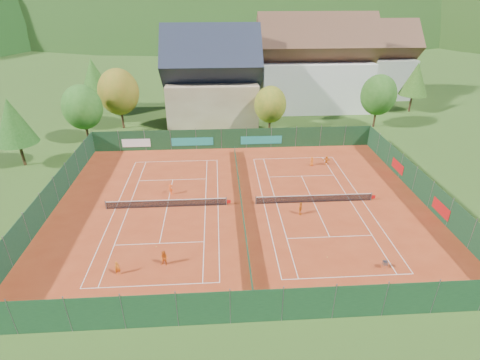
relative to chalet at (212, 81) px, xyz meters
name	(u,v)px	position (x,y,z in m)	size (l,w,h in m)	color
ground	(241,205)	(3.00, -30.00, -6.64)	(600.00, 600.00, 0.00)	#294917
clay_pad	(241,205)	(3.00, -30.00, -6.62)	(40.00, 32.00, 0.01)	#9F3417
court_markings_left	(167,207)	(-5.00, -30.00, -6.61)	(11.03, 23.83, 0.00)	white
court_markings_right	(314,202)	(11.00, -30.00, -6.61)	(11.03, 23.83, 0.00)	white
tennis_net_left	(168,203)	(-4.85, -30.00, -6.12)	(13.30, 0.10, 1.02)	#59595B
tennis_net_right	(315,198)	(11.15, -30.00, -6.12)	(13.30, 0.10, 1.02)	#59595B
court_divider	(241,201)	(3.00, -30.00, -6.12)	(0.03, 28.80, 1.00)	#153A23
fence_north	(231,139)	(2.54, -14.01, -5.16)	(40.00, 0.10, 3.00)	#13351B
fence_south	(256,306)	(3.00, -46.00, -5.12)	(40.00, 0.04, 3.00)	#153B1E
fence_west	(49,199)	(-17.00, -30.00, -5.12)	(0.04, 32.00, 3.00)	#143822
fence_east	(422,187)	(23.00, -29.95, -5.14)	(0.09, 32.00, 3.00)	#13341C
chalet	(212,81)	(0.00, 0.00, 0.00)	(16.20, 12.00, 16.00)	#C4B08A
hotel_block_a	(314,69)	(19.00, 6.00, 0.76)	(21.60, 11.00, 17.25)	silver
hotel_block_b	(370,64)	(33.00, 14.00, -0.01)	(17.28, 10.00, 15.50)	silver
tree_west_front	(82,107)	(-19.00, -10.00, -1.23)	(5.72, 5.72, 8.69)	#4D301B
tree_west_mid	(119,92)	(-15.00, -4.00, -0.56)	(6.44, 6.44, 9.78)	#462A19
tree_west_back	(94,77)	(-21.00, 4.00, 0.11)	(5.60, 5.60, 10.00)	#472B19
tree_center	(270,104)	(9.00, -8.00, -1.91)	(5.01, 5.01, 7.60)	#4A2F1A
tree_east_front	(379,95)	(27.00, -6.00, -1.23)	(5.72, 5.72, 8.69)	#452A18
tree_east_mid	(416,79)	(37.00, 2.00, -0.56)	(5.04, 5.04, 9.00)	#432818
tree_west_side	(13,121)	(-25.00, -18.00, -0.56)	(5.04, 5.04, 9.00)	#432B17
tree_east_back	(358,67)	(29.00, 10.00, 0.12)	(7.15, 7.15, 10.86)	#422D17
mountain_backdrop	(259,82)	(31.54, 203.48, -46.26)	(820.00, 530.00, 242.00)	black
ball_hopper	(385,263)	(14.35, -41.03, -6.07)	(0.34, 0.34, 0.80)	slate
loose_ball_0	(156,247)	(-5.21, -36.91, -6.59)	(0.07, 0.07, 0.07)	#CCD833
loose_ball_1	(327,257)	(9.96, -39.35, -6.59)	(0.07, 0.07, 0.07)	#CCD833
loose_ball_2	(239,180)	(3.14, -24.11, -6.59)	(0.07, 0.07, 0.07)	#CCD833
loose_ball_3	(182,177)	(-3.94, -23.03, -6.59)	(0.07, 0.07, 0.07)	#CCD833
loose_ball_4	(342,202)	(14.13, -30.15, -6.59)	(0.07, 0.07, 0.07)	#CCD833
player_left_near	(118,268)	(-7.83, -40.38, -5.99)	(0.46, 0.30, 1.27)	#CD5E12
player_left_mid	(164,258)	(-4.15, -39.48, -5.90)	(0.70, 0.55, 1.44)	#D95A13
player_left_far	(171,189)	(-4.83, -27.16, -5.99)	(0.82, 0.47, 1.27)	#EF4D15
player_right_near	(300,209)	(8.99, -32.31, -5.91)	(0.83, 0.35, 1.42)	#D46112
player_right_far_a	(312,161)	(12.96, -20.64, -6.01)	(0.61, 0.39, 1.24)	orange
player_right_far_b	(326,161)	(14.92, -20.55, -5.98)	(1.19, 0.38, 1.29)	#CF5C12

